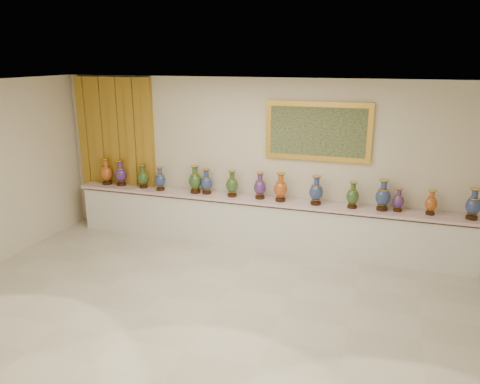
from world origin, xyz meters
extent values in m
plane|color=beige|center=(0.00, 0.00, 0.00)|extent=(8.00, 8.00, 0.00)
plane|color=beige|center=(0.00, 2.50, 1.50)|extent=(8.00, 0.00, 8.00)
plane|color=white|center=(0.00, 0.00, 3.00)|extent=(8.00, 8.00, 0.00)
cube|color=#B47A26|center=(-3.03, 2.44, 1.50)|extent=(1.64, 0.14, 2.95)
cube|color=gold|center=(0.90, 2.46, 2.12)|extent=(1.80, 0.06, 1.00)
cube|color=black|center=(0.90, 2.42, 2.12)|extent=(1.62, 0.02, 0.82)
cube|color=white|center=(0.00, 2.27, 0.41)|extent=(7.20, 0.42, 0.81)
cube|color=beige|center=(0.00, 2.25, 0.88)|extent=(7.28, 0.48, 0.05)
cylinder|color=#311B0D|center=(-3.20, 2.28, 0.93)|extent=(0.18, 0.18, 0.05)
cone|color=gold|center=(-3.20, 2.28, 0.98)|extent=(0.16, 0.16, 0.03)
ellipsoid|color=maroon|center=(-3.20, 2.28, 1.13)|extent=(0.25, 0.25, 0.30)
cylinder|color=gold|center=(-3.20, 2.28, 1.25)|extent=(0.16, 0.16, 0.01)
cylinder|color=maroon|center=(-3.20, 2.28, 1.32)|extent=(0.10, 0.10, 0.11)
cone|color=maroon|center=(-3.20, 2.28, 1.39)|extent=(0.16, 0.16, 0.04)
cylinder|color=gold|center=(-3.20, 2.28, 1.41)|extent=(0.17, 0.17, 0.01)
cylinder|color=#311B0D|center=(-2.89, 2.29, 0.92)|extent=(0.18, 0.18, 0.05)
cone|color=gold|center=(-2.89, 2.29, 0.98)|extent=(0.15, 0.15, 0.03)
ellipsoid|color=#21104D|center=(-2.89, 2.29, 1.12)|extent=(0.29, 0.29, 0.29)
cylinder|color=gold|center=(-2.89, 2.29, 1.24)|extent=(0.16, 0.16, 0.01)
cylinder|color=#21104D|center=(-2.89, 2.29, 1.30)|extent=(0.09, 0.09, 0.10)
cone|color=#21104D|center=(-2.89, 2.29, 1.38)|extent=(0.16, 0.16, 0.04)
cylinder|color=gold|center=(-2.89, 2.29, 1.39)|extent=(0.16, 0.16, 0.01)
cylinder|color=#311B0D|center=(-2.39, 2.27, 0.92)|extent=(0.16, 0.16, 0.05)
cone|color=gold|center=(-2.39, 2.27, 0.97)|extent=(0.14, 0.14, 0.03)
ellipsoid|color=black|center=(-2.39, 2.27, 1.10)|extent=(0.21, 0.21, 0.26)
cylinder|color=gold|center=(-2.39, 2.27, 1.21)|extent=(0.14, 0.14, 0.01)
cylinder|color=black|center=(-2.39, 2.27, 1.27)|extent=(0.08, 0.08, 0.10)
cone|color=black|center=(-2.39, 2.27, 1.33)|extent=(0.14, 0.14, 0.04)
cylinder|color=gold|center=(-2.39, 2.27, 1.35)|extent=(0.15, 0.15, 0.01)
cylinder|color=#311B0D|center=(-1.99, 2.21, 0.92)|extent=(0.16, 0.16, 0.04)
cone|color=gold|center=(-1.99, 2.21, 0.97)|extent=(0.14, 0.14, 0.03)
ellipsoid|color=#0F1A44|center=(-1.99, 2.21, 1.10)|extent=(0.23, 0.23, 0.26)
cylinder|color=gold|center=(-1.99, 2.21, 1.21)|extent=(0.14, 0.14, 0.01)
cylinder|color=#0F1A44|center=(-1.99, 2.21, 1.26)|extent=(0.08, 0.08, 0.09)
cone|color=#0F1A44|center=(-1.99, 2.21, 1.33)|extent=(0.14, 0.14, 0.03)
cylinder|color=gold|center=(-1.99, 2.21, 1.34)|extent=(0.15, 0.15, 0.01)
cylinder|color=#311B0D|center=(-1.29, 2.25, 0.93)|extent=(0.18, 0.18, 0.05)
cone|color=gold|center=(-1.29, 2.25, 0.98)|extent=(0.16, 0.16, 0.03)
ellipsoid|color=black|center=(-1.29, 2.25, 1.13)|extent=(0.31, 0.31, 0.30)
cylinder|color=gold|center=(-1.29, 2.25, 1.25)|extent=(0.17, 0.17, 0.01)
cylinder|color=black|center=(-1.29, 2.25, 1.32)|extent=(0.10, 0.10, 0.11)
cone|color=black|center=(-1.29, 2.25, 1.40)|extent=(0.17, 0.17, 0.04)
cylinder|color=gold|center=(-1.29, 2.25, 1.42)|extent=(0.17, 0.17, 0.01)
cylinder|color=#311B0D|center=(-1.07, 2.26, 0.92)|extent=(0.17, 0.17, 0.05)
cone|color=gold|center=(-1.07, 2.26, 0.97)|extent=(0.15, 0.15, 0.03)
ellipsoid|color=#0F1A44|center=(-1.07, 2.26, 1.11)|extent=(0.27, 0.27, 0.27)
cylinder|color=gold|center=(-1.07, 2.26, 1.22)|extent=(0.15, 0.15, 0.01)
cylinder|color=#0F1A44|center=(-1.07, 2.26, 1.28)|extent=(0.09, 0.09, 0.10)
cone|color=#0F1A44|center=(-1.07, 2.26, 1.35)|extent=(0.15, 0.15, 0.04)
cylinder|color=gold|center=(-1.07, 2.26, 1.37)|extent=(0.15, 0.15, 0.01)
cylinder|color=#311B0D|center=(-0.56, 2.25, 0.92)|extent=(0.17, 0.17, 0.05)
cone|color=gold|center=(-0.56, 2.25, 0.98)|extent=(0.15, 0.15, 0.03)
ellipsoid|color=black|center=(-0.56, 2.25, 1.11)|extent=(0.25, 0.25, 0.28)
cylinder|color=gold|center=(-0.56, 2.25, 1.23)|extent=(0.15, 0.15, 0.01)
cylinder|color=black|center=(-0.56, 2.25, 1.29)|extent=(0.09, 0.09, 0.10)
cone|color=black|center=(-0.56, 2.25, 1.36)|extent=(0.15, 0.15, 0.04)
cylinder|color=gold|center=(-0.56, 2.25, 1.37)|extent=(0.16, 0.16, 0.01)
cylinder|color=#311B0D|center=(-0.05, 2.27, 0.92)|extent=(0.17, 0.17, 0.05)
cone|color=gold|center=(-0.05, 2.27, 0.98)|extent=(0.15, 0.15, 0.03)
ellipsoid|color=#21104D|center=(-0.05, 2.27, 1.11)|extent=(0.28, 0.28, 0.28)
cylinder|color=gold|center=(-0.05, 2.27, 1.23)|extent=(0.15, 0.15, 0.01)
cylinder|color=#21104D|center=(-0.05, 2.27, 1.29)|extent=(0.09, 0.09, 0.10)
cone|color=#21104D|center=(-0.05, 2.27, 1.36)|extent=(0.15, 0.15, 0.04)
cylinder|color=gold|center=(-0.05, 2.27, 1.37)|extent=(0.16, 0.16, 0.01)
cylinder|color=#311B0D|center=(0.34, 2.24, 0.93)|extent=(0.18, 0.18, 0.05)
cone|color=gold|center=(0.34, 2.24, 0.98)|extent=(0.16, 0.16, 0.03)
ellipsoid|color=maroon|center=(0.34, 2.24, 1.12)|extent=(0.29, 0.29, 0.29)
cylinder|color=gold|center=(0.34, 2.24, 1.24)|extent=(0.16, 0.16, 0.01)
cylinder|color=maroon|center=(0.34, 2.24, 1.31)|extent=(0.09, 0.09, 0.11)
cone|color=maroon|center=(0.34, 2.24, 1.38)|extent=(0.16, 0.16, 0.04)
cylinder|color=gold|center=(0.34, 2.24, 1.40)|extent=(0.16, 0.16, 0.01)
cylinder|color=#311B0D|center=(0.96, 2.24, 0.93)|extent=(0.18, 0.18, 0.05)
cone|color=gold|center=(0.96, 2.24, 0.98)|extent=(0.16, 0.16, 0.03)
ellipsoid|color=#0F1A44|center=(0.96, 2.24, 1.12)|extent=(0.24, 0.24, 0.29)
cylinder|color=gold|center=(0.96, 2.24, 1.24)|extent=(0.16, 0.16, 0.01)
cylinder|color=#0F1A44|center=(0.96, 2.24, 1.31)|extent=(0.09, 0.09, 0.11)
cone|color=#0F1A44|center=(0.96, 2.24, 1.38)|extent=(0.16, 0.16, 0.04)
cylinder|color=gold|center=(0.96, 2.24, 1.40)|extent=(0.17, 0.17, 0.01)
cylinder|color=#311B0D|center=(1.57, 2.24, 0.92)|extent=(0.16, 0.16, 0.04)
cone|color=gold|center=(1.57, 2.24, 0.97)|extent=(0.14, 0.14, 0.03)
ellipsoid|color=black|center=(1.57, 2.24, 1.10)|extent=(0.27, 0.27, 0.26)
cylinder|color=gold|center=(1.57, 2.24, 1.21)|extent=(0.14, 0.14, 0.01)
cylinder|color=black|center=(1.57, 2.24, 1.26)|extent=(0.08, 0.08, 0.09)
cone|color=black|center=(1.57, 2.24, 1.33)|extent=(0.14, 0.14, 0.03)
cylinder|color=gold|center=(1.57, 2.24, 1.35)|extent=(0.15, 0.15, 0.01)
cylinder|color=#311B0D|center=(2.05, 2.27, 0.93)|extent=(0.18, 0.18, 0.05)
cone|color=gold|center=(2.05, 2.27, 0.98)|extent=(0.16, 0.16, 0.03)
ellipsoid|color=#0F1A44|center=(2.05, 2.27, 1.12)|extent=(0.28, 0.28, 0.30)
cylinder|color=gold|center=(2.05, 2.27, 1.25)|extent=(0.16, 0.16, 0.01)
cylinder|color=#0F1A44|center=(2.05, 2.27, 1.32)|extent=(0.10, 0.10, 0.11)
cone|color=#0F1A44|center=(2.05, 2.27, 1.39)|extent=(0.16, 0.16, 0.04)
cylinder|color=gold|center=(2.05, 2.27, 1.41)|extent=(0.17, 0.17, 0.01)
cylinder|color=#311B0D|center=(2.29, 2.29, 0.92)|extent=(0.14, 0.14, 0.04)
cone|color=gold|center=(2.29, 2.29, 0.96)|extent=(0.12, 0.12, 0.03)
ellipsoid|color=#21104D|center=(2.29, 2.29, 1.07)|extent=(0.21, 0.21, 0.23)
cylinder|color=gold|center=(2.29, 2.29, 1.17)|extent=(0.13, 0.13, 0.01)
cylinder|color=#21104D|center=(2.29, 2.29, 1.22)|extent=(0.07, 0.07, 0.08)
cone|color=#21104D|center=(2.29, 2.29, 1.28)|extent=(0.13, 0.13, 0.03)
cylinder|color=gold|center=(2.29, 2.29, 1.29)|extent=(0.13, 0.13, 0.01)
cylinder|color=#311B0D|center=(2.79, 2.28, 0.92)|extent=(0.14, 0.14, 0.04)
cone|color=gold|center=(2.79, 2.28, 0.96)|extent=(0.12, 0.12, 0.03)
ellipsoid|color=maroon|center=(2.79, 2.28, 1.08)|extent=(0.20, 0.20, 0.23)
cylinder|color=gold|center=(2.79, 2.28, 1.18)|extent=(0.13, 0.13, 0.01)
cylinder|color=maroon|center=(2.79, 2.28, 1.23)|extent=(0.07, 0.07, 0.08)
cone|color=maroon|center=(2.79, 2.28, 1.28)|extent=(0.13, 0.13, 0.03)
cylinder|color=gold|center=(2.79, 2.28, 1.30)|extent=(0.13, 0.13, 0.01)
cylinder|color=#311B0D|center=(3.40, 2.24, 0.92)|extent=(0.18, 0.18, 0.05)
cone|color=gold|center=(3.40, 2.24, 0.98)|extent=(0.15, 0.15, 0.03)
ellipsoid|color=#0F1A44|center=(3.40, 2.24, 1.12)|extent=(0.27, 0.27, 0.29)
cylinder|color=gold|center=(3.40, 2.24, 1.24)|extent=(0.16, 0.16, 0.01)
cylinder|color=#0F1A44|center=(3.40, 2.24, 1.30)|extent=(0.09, 0.09, 0.10)
cone|color=#0F1A44|center=(3.40, 2.24, 1.37)|extent=(0.16, 0.16, 0.04)
cylinder|color=gold|center=(3.40, 2.24, 1.39)|extent=(0.16, 0.16, 0.01)
cube|color=white|center=(-2.43, 2.13, 0.90)|extent=(0.10, 0.06, 0.00)
camera|label=1|loc=(2.09, -5.44, 3.34)|focal=35.00mm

